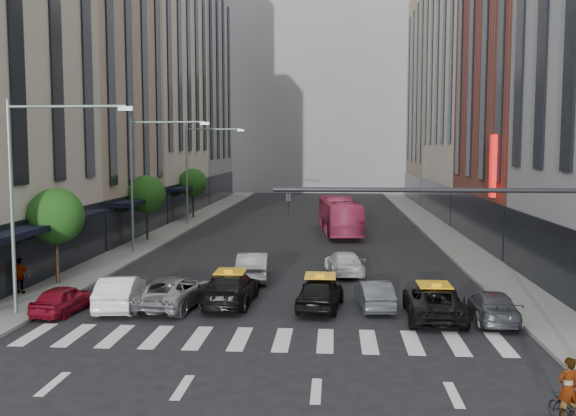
% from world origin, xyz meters
% --- Properties ---
extents(ground, '(160.00, 160.00, 0.00)m').
position_xyz_m(ground, '(0.00, 0.00, 0.00)').
color(ground, black).
rests_on(ground, ground).
extents(sidewalk_left, '(3.00, 96.00, 0.15)m').
position_xyz_m(sidewalk_left, '(-11.50, 30.00, 0.07)').
color(sidewalk_left, slate).
rests_on(sidewalk_left, ground).
extents(sidewalk_right, '(3.00, 96.00, 0.15)m').
position_xyz_m(sidewalk_right, '(11.50, 30.00, 0.07)').
color(sidewalk_right, slate).
rests_on(sidewalk_right, ground).
extents(building_left_b, '(8.00, 16.00, 24.00)m').
position_xyz_m(building_left_b, '(-17.00, 28.00, 12.00)').
color(building_left_b, tan).
rests_on(building_left_b, ground).
extents(building_left_c, '(8.00, 20.00, 36.00)m').
position_xyz_m(building_left_c, '(-17.00, 46.00, 18.00)').
color(building_left_c, beige).
rests_on(building_left_c, ground).
extents(building_left_d, '(8.00, 18.00, 30.00)m').
position_xyz_m(building_left_d, '(-17.00, 65.00, 15.00)').
color(building_left_d, gray).
rests_on(building_left_d, ground).
extents(building_right_b, '(8.00, 18.00, 26.00)m').
position_xyz_m(building_right_b, '(17.00, 27.00, 13.00)').
color(building_right_b, brown).
rests_on(building_right_b, ground).
extents(building_right_c, '(8.00, 20.00, 40.00)m').
position_xyz_m(building_right_c, '(17.00, 46.00, 20.00)').
color(building_right_c, beige).
rests_on(building_right_c, ground).
extents(building_right_d, '(8.00, 18.00, 28.00)m').
position_xyz_m(building_right_d, '(17.00, 65.00, 14.00)').
color(building_right_d, tan).
rests_on(building_right_d, ground).
extents(building_far, '(30.00, 10.00, 36.00)m').
position_xyz_m(building_far, '(0.00, 85.00, 18.00)').
color(building_far, gray).
rests_on(building_far, ground).
extents(tree_near, '(2.88, 2.88, 4.95)m').
position_xyz_m(tree_near, '(-11.80, 10.00, 3.65)').
color(tree_near, black).
rests_on(tree_near, sidewalk_left).
extents(tree_mid, '(2.88, 2.88, 4.95)m').
position_xyz_m(tree_mid, '(-11.80, 26.00, 3.65)').
color(tree_mid, black).
rests_on(tree_mid, sidewalk_left).
extents(tree_far, '(2.88, 2.88, 4.95)m').
position_xyz_m(tree_far, '(-11.80, 42.00, 3.65)').
color(tree_far, black).
rests_on(tree_far, sidewalk_left).
extents(streetlamp_near, '(5.38, 0.25, 9.00)m').
position_xyz_m(streetlamp_near, '(-10.04, 4.00, 5.90)').
color(streetlamp_near, gray).
rests_on(streetlamp_near, sidewalk_left).
extents(streetlamp_mid, '(5.38, 0.25, 9.00)m').
position_xyz_m(streetlamp_mid, '(-10.04, 20.00, 5.90)').
color(streetlamp_mid, gray).
rests_on(streetlamp_mid, sidewalk_left).
extents(streetlamp_far, '(5.38, 0.25, 9.00)m').
position_xyz_m(streetlamp_far, '(-10.04, 36.00, 5.90)').
color(streetlamp_far, gray).
rests_on(streetlamp_far, sidewalk_left).
extents(traffic_signal, '(10.10, 0.20, 6.00)m').
position_xyz_m(traffic_signal, '(7.69, -1.00, 4.47)').
color(traffic_signal, black).
rests_on(traffic_signal, ground).
extents(liberty_sign, '(0.30, 0.70, 4.00)m').
position_xyz_m(liberty_sign, '(12.60, 20.00, 6.00)').
color(liberty_sign, red).
rests_on(liberty_sign, ground).
extents(car_red, '(1.89, 3.80, 1.24)m').
position_xyz_m(car_red, '(-9.20, 4.69, 0.62)').
color(car_red, maroon).
rests_on(car_red, ground).
extents(car_white_front, '(2.15, 4.69, 1.49)m').
position_xyz_m(car_white_front, '(-7.00, 5.66, 0.74)').
color(car_white_front, white).
rests_on(car_white_front, ground).
extents(car_silver, '(3.00, 5.38, 1.42)m').
position_xyz_m(car_silver, '(-4.70, 6.08, 0.71)').
color(car_silver, gray).
rests_on(car_silver, ground).
extents(taxi_left, '(2.27, 5.26, 1.51)m').
position_xyz_m(taxi_left, '(-2.21, 6.79, 0.75)').
color(taxi_left, black).
rests_on(taxi_left, ground).
extents(taxi_center, '(2.29, 4.59, 1.50)m').
position_xyz_m(taxi_center, '(1.90, 6.13, 0.75)').
color(taxi_center, black).
rests_on(taxi_center, ground).
extents(car_grey_mid, '(1.72, 3.97, 1.27)m').
position_xyz_m(car_grey_mid, '(4.30, 6.52, 0.63)').
color(car_grey_mid, '#45494E').
rests_on(car_grey_mid, ground).
extents(taxi_right, '(2.51, 5.16, 1.41)m').
position_xyz_m(taxi_right, '(6.70, 5.01, 0.71)').
color(taxi_right, black).
rests_on(taxi_right, ground).
extents(car_grey_curb, '(1.92, 4.41, 1.26)m').
position_xyz_m(car_grey_curb, '(9.01, 4.69, 0.63)').
color(car_grey_curb, '#3B3E42').
rests_on(car_grey_curb, ground).
extents(car_row2_left, '(1.93, 4.75, 1.53)m').
position_xyz_m(car_row2_left, '(-1.87, 12.26, 0.77)').
color(car_row2_left, gray).
rests_on(car_row2_left, ground).
extents(car_row2_right, '(2.45, 4.75, 1.32)m').
position_xyz_m(car_row2_right, '(3.08, 14.16, 0.66)').
color(car_row2_right, silver).
rests_on(car_row2_right, ground).
extents(bus, '(3.71, 11.24, 3.07)m').
position_xyz_m(bus, '(2.94, 31.30, 1.54)').
color(bus, '#BD375E').
rests_on(bus, ground).
extents(motorcycle, '(0.95, 1.65, 0.82)m').
position_xyz_m(motorcycle, '(8.49, -5.48, 0.41)').
color(motorcycle, black).
rests_on(motorcycle, ground).
extents(rider, '(0.66, 0.53, 1.60)m').
position_xyz_m(rider, '(8.49, -5.48, 1.62)').
color(rider, gray).
rests_on(rider, motorcycle).
extents(pedestrian_far, '(1.04, 0.48, 1.73)m').
position_xyz_m(pedestrian_far, '(-12.60, 7.57, 1.01)').
color(pedestrian_far, gray).
rests_on(pedestrian_far, sidewalk_left).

